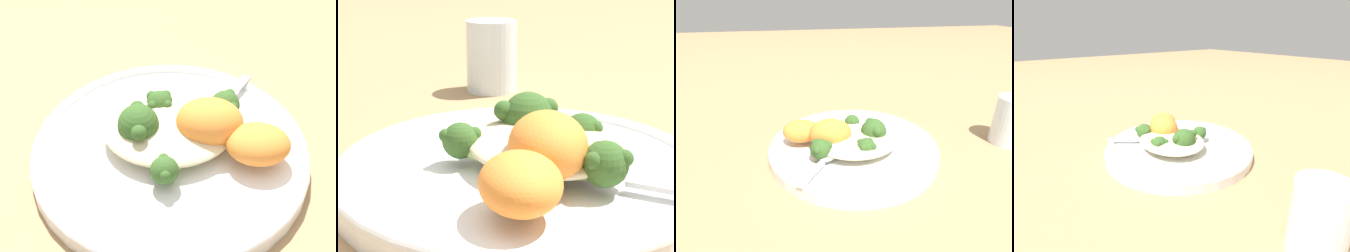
{
  "view_description": "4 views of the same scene",
  "coord_description": "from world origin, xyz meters",
  "views": [
    {
      "loc": [
        -0.03,
        -0.4,
        0.43
      ],
      "look_at": [
        -0.0,
        0.03,
        0.03
      ],
      "focal_mm": 60.0,
      "sensor_mm": 36.0,
      "label": 1
    },
    {
      "loc": [
        0.39,
        -0.09,
        0.18
      ],
      "look_at": [
        -0.01,
        -0.0,
        0.04
      ],
      "focal_mm": 60.0,
      "sensor_mm": 36.0,
      "label": 2
    },
    {
      "loc": [
        0.1,
        0.39,
        0.24
      ],
      "look_at": [
        0.02,
        0.02,
        0.06
      ],
      "focal_mm": 28.0,
      "sensor_mm": 36.0,
      "label": 3
    },
    {
      "loc": [
        -0.38,
        0.29,
        0.24
      ],
      "look_at": [
        0.01,
        -0.0,
        0.05
      ],
      "focal_mm": 28.0,
      "sensor_mm": 36.0,
      "label": 4
    }
  ],
  "objects": [
    {
      "name": "ground_plane",
      "position": [
        0.0,
        0.0,
        0.0
      ],
      "size": [
        4.0,
        4.0,
        0.0
      ],
      "primitive_type": "plane",
      "color": "#9E7A51"
    },
    {
      "name": "plate",
      "position": [
        0.0,
        0.01,
        0.01
      ],
      "size": [
        0.29,
        0.29,
        0.02
      ],
      "color": "white",
      "rests_on": "ground_plane"
    },
    {
      "name": "quinoa_mound",
      "position": [
        0.0,
        0.03,
        0.03
      ],
      "size": [
        0.14,
        0.12,
        0.02
      ],
      "primitive_type": "ellipsoid",
      "color": "beige",
      "rests_on": "plate"
    },
    {
      "name": "broccoli_stalk_0",
      "position": [
        0.05,
        0.04,
        0.04
      ],
      "size": [
        0.07,
        0.08,
        0.03
      ],
      "rotation": [
        0.0,
        0.0,
        0.92
      ],
      "color": "#9EBC66",
      "rests_on": "plate"
    },
    {
      "name": "broccoli_stalk_1",
      "position": [
        0.0,
        0.04,
        0.04
      ],
      "size": [
        0.06,
        0.08,
        0.03
      ],
      "rotation": [
        0.0,
        0.0,
        2.04
      ],
      "color": "#9EBC66",
      "rests_on": "plate"
    },
    {
      "name": "broccoli_stalk_2",
      "position": [
        -0.03,
        0.02,
        0.04
      ],
      "size": [
        0.08,
        0.06,
        0.04
      ],
      "rotation": [
        0.0,
        0.0,
        2.75
      ],
      "color": "#9EBC66",
      "rests_on": "plate"
    },
    {
      "name": "broccoli_stalk_3",
      "position": [
        -0.0,
        -0.03,
        0.03
      ],
      "size": [
        0.06,
        0.07,
        0.03
      ],
      "rotation": [
        0.0,
        0.0,
        3.97
      ],
      "color": "#9EBC66",
      "rests_on": "plate"
    },
    {
      "name": "sweet_potato_chunk_0",
      "position": [
        0.09,
        -0.01,
        0.04
      ],
      "size": [
        0.07,
        0.06,
        0.04
      ],
      "primitive_type": "ellipsoid",
      "rotation": [
        0.0,
        0.0,
        3.01
      ],
      "color": "orange",
      "rests_on": "plate"
    },
    {
      "name": "sweet_potato_chunk_1",
      "position": [
        0.04,
        0.02,
        0.05
      ],
      "size": [
        0.08,
        0.07,
        0.05
      ],
      "primitive_type": "ellipsoid",
      "rotation": [
        0.0,
        0.0,
        6.11
      ],
      "color": "orange",
      "rests_on": "plate"
    },
    {
      "name": "spoon",
      "position": [
        0.06,
        0.06,
        0.03
      ],
      "size": [
        0.07,
        0.09,
        0.01
      ],
      "rotation": [
        0.0,
        0.0,
        0.91
      ],
      "color": "silver",
      "rests_on": "plate"
    },
    {
      "name": "water_glass",
      "position": [
        -0.29,
        0.04,
        0.04
      ],
      "size": [
        0.06,
        0.06,
        0.09
      ],
      "primitive_type": "cylinder",
      "color": "silver",
      "rests_on": "ground_plane"
    }
  ]
}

